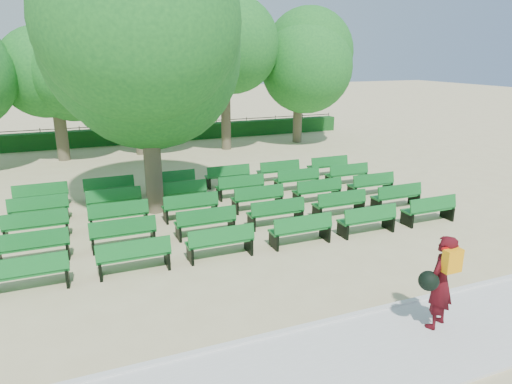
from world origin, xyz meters
The scene contains 9 objects.
ground centered at (0.00, 0.00, 0.00)m, with size 120.00×120.00×0.00m, color tan.
paving centered at (0.00, -7.40, 0.03)m, with size 30.00×2.20×0.06m, color silver.
curb centered at (0.00, -6.25, 0.05)m, with size 30.00×0.12×0.10m, color silver.
hedge centered at (0.00, 14.00, 0.45)m, with size 26.00×0.70×0.90m, color #134C19.
fence centered at (0.00, 14.40, 0.00)m, with size 26.00×0.10×1.02m, color black, non-canonical shape.
tree_line centered at (0.00, 10.00, 0.00)m, with size 21.80×6.80×7.04m, color #1E7224, non-canonical shape.
bench_array centered at (0.94, 0.45, 0.09)m, with size 1.72×0.58×1.08m.
tree_among centered at (-1.08, 1.57, 5.17)m, with size 5.80×5.80×7.80m.
person centered at (2.59, -7.12, 1.00)m, with size 0.91×0.66×1.82m.
Camera 1 is at (-3.31, -12.80, 4.98)m, focal length 32.00 mm.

